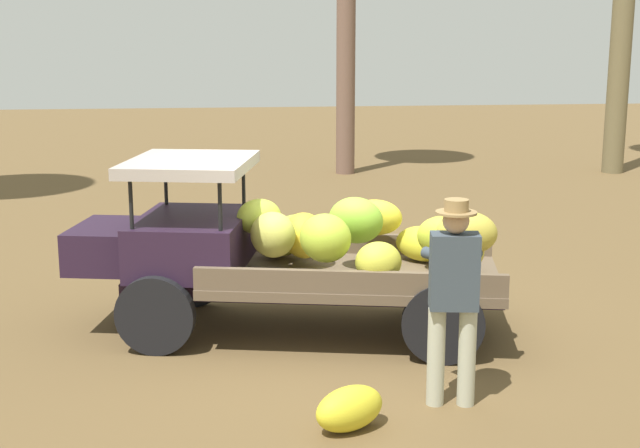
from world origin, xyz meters
name	(u,v)px	position (x,y,z in m)	size (l,w,h in m)	color
ground_plane	(325,339)	(0.00, 0.00, 0.00)	(60.00, 60.00, 0.00)	brown
truck	(278,249)	(0.46, -0.31, 0.89)	(4.64, 2.49, 1.84)	#27172B
farmer	(454,290)	(-0.85, 1.76, 1.01)	(0.52, 0.48, 1.78)	#AFB199
loose_banana_bunch	(349,408)	(0.08, 2.15, 0.18)	(0.62, 0.33, 0.36)	yellow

